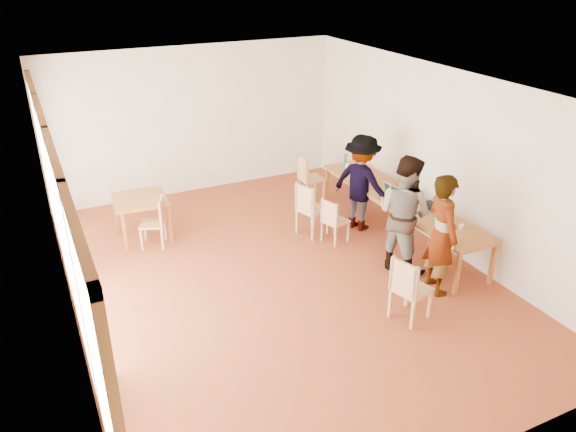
# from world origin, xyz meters

# --- Properties ---
(ground) EXTENTS (8.00, 8.00, 0.00)m
(ground) POSITION_xyz_m (0.00, 0.00, 0.00)
(ground) COLOR #943C23
(ground) RESTS_ON ground
(wall_back) EXTENTS (6.00, 0.10, 3.00)m
(wall_back) POSITION_xyz_m (0.00, 4.00, 1.50)
(wall_back) COLOR white
(wall_back) RESTS_ON ground
(wall_front) EXTENTS (6.00, 0.10, 3.00)m
(wall_front) POSITION_xyz_m (0.00, -4.00, 1.50)
(wall_front) COLOR white
(wall_front) RESTS_ON ground
(wall_right) EXTENTS (0.10, 8.00, 3.00)m
(wall_right) POSITION_xyz_m (3.00, 0.00, 1.50)
(wall_right) COLOR white
(wall_right) RESTS_ON ground
(window_wall) EXTENTS (0.10, 8.00, 3.00)m
(window_wall) POSITION_xyz_m (-2.96, 0.00, 1.50)
(window_wall) COLOR white
(window_wall) RESTS_ON ground
(ceiling) EXTENTS (6.00, 8.00, 0.04)m
(ceiling) POSITION_xyz_m (0.00, 0.00, 3.02)
(ceiling) COLOR white
(ceiling) RESTS_ON wall_back
(communal_table) EXTENTS (0.80, 4.00, 0.75)m
(communal_table) POSITION_xyz_m (2.50, 0.33, 0.70)
(communal_table) COLOR #AE6826
(communal_table) RESTS_ON ground
(side_table) EXTENTS (0.90, 0.90, 0.75)m
(side_table) POSITION_xyz_m (-1.57, 2.27, 0.67)
(side_table) COLOR #AE6826
(side_table) RESTS_ON ground
(chair_near) EXTENTS (0.55, 0.55, 0.51)m
(chair_near) POSITION_xyz_m (1.10, -1.80, 0.59)
(chair_near) COLOR tan
(chair_near) RESTS_ON ground
(chair_mid) EXTENTS (0.47, 0.47, 0.43)m
(chair_mid) POSITION_xyz_m (1.34, 0.63, 0.50)
(chair_mid) COLOR tan
(chair_mid) RESTS_ON ground
(chair_far) EXTENTS (0.58, 0.58, 0.52)m
(chair_far) POSITION_xyz_m (1.10, 1.06, 0.60)
(chair_far) COLOR tan
(chair_far) RESTS_ON ground
(chair_empty) EXTENTS (0.45, 0.45, 0.51)m
(chair_empty) POSITION_xyz_m (1.80, 2.45, 0.59)
(chair_empty) COLOR tan
(chair_empty) RESTS_ON ground
(chair_spare) EXTENTS (0.53, 0.53, 0.47)m
(chair_spare) POSITION_xyz_m (-1.40, 1.84, 0.54)
(chair_spare) COLOR tan
(chair_spare) RESTS_ON ground
(person_near) EXTENTS (0.56, 0.75, 1.85)m
(person_near) POSITION_xyz_m (2.00, -1.35, 0.93)
(person_near) COLOR gray
(person_near) RESTS_ON ground
(person_mid) EXTENTS (0.97, 1.10, 1.90)m
(person_mid) POSITION_xyz_m (1.90, -0.58, 0.95)
(person_mid) COLOR gray
(person_mid) RESTS_ON ground
(person_far) EXTENTS (1.08, 1.31, 1.77)m
(person_far) POSITION_xyz_m (2.09, 0.93, 0.88)
(person_far) COLOR gray
(person_far) RESTS_ON ground
(laptop_near) EXTENTS (0.26, 0.29, 0.23)m
(laptop_near) POSITION_xyz_m (2.58, -0.76, 0.81)
(laptop_near) COLOR green
(laptop_near) RESTS_ON communal_table
(laptop_mid) EXTENTS (0.18, 0.21, 0.18)m
(laptop_mid) POSITION_xyz_m (2.56, 0.21, 0.80)
(laptop_mid) COLOR green
(laptop_mid) RESTS_ON communal_table
(laptop_far) EXTENTS (0.20, 0.22, 0.18)m
(laptop_far) POSITION_xyz_m (2.43, 0.65, 0.80)
(laptop_far) COLOR green
(laptop_far) RESTS_ON communal_table
(yellow_mug) EXTENTS (0.13, 0.13, 0.09)m
(yellow_mug) POSITION_xyz_m (2.54, 1.54, 0.79)
(yellow_mug) COLOR orange
(yellow_mug) RESTS_ON communal_table
(green_bottle) EXTENTS (0.07, 0.07, 0.28)m
(green_bottle) POSITION_xyz_m (2.44, 2.05, 0.89)
(green_bottle) COLOR #218242
(green_bottle) RESTS_ON communal_table
(clear_glass) EXTENTS (0.07, 0.07, 0.09)m
(clear_glass) POSITION_xyz_m (2.45, 2.02, 0.80)
(clear_glass) COLOR silver
(clear_glass) RESTS_ON communal_table
(condiment_cup) EXTENTS (0.08, 0.08, 0.06)m
(condiment_cup) POSITION_xyz_m (2.66, -1.06, 0.78)
(condiment_cup) COLOR white
(condiment_cup) RESTS_ON communal_table
(pink_phone) EXTENTS (0.05, 0.10, 0.01)m
(pink_phone) POSITION_xyz_m (2.42, 1.11, 0.76)
(pink_phone) COLOR #E03D54
(pink_phone) RESTS_ON communal_table
(black_pouch) EXTENTS (0.16, 0.26, 0.09)m
(black_pouch) POSITION_xyz_m (2.71, -0.25, 0.80)
(black_pouch) COLOR black
(black_pouch) RESTS_ON communal_table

